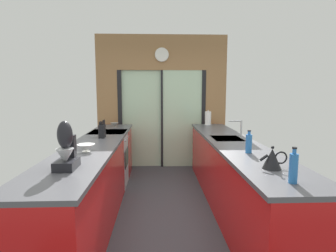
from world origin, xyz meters
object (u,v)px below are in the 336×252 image
(stand_mixer, at_px, (66,150))
(soap_bottle_near, at_px, (293,168))
(soap_bottle_far, at_px, (249,143))
(paper_towel_roll, at_px, (208,118))
(mixing_bowl_far, at_px, (114,125))
(mixing_bowl_near, at_px, (86,148))
(kettle, at_px, (272,159))
(oven_range, at_px, (109,159))
(knife_block, at_px, (102,131))

(stand_mixer, bearing_deg, soap_bottle_near, -14.02)
(soap_bottle_far, bearing_deg, paper_towel_roll, 90.00)
(mixing_bowl_far, bearing_deg, soap_bottle_near, -60.41)
(mixing_bowl_near, xyz_separation_m, kettle, (1.78, -0.73, 0.04))
(oven_range, bearing_deg, kettle, -50.94)
(knife_block, xyz_separation_m, stand_mixer, (-0.00, -1.56, 0.06))
(oven_range, distance_m, paper_towel_roll, 2.04)
(mixing_bowl_near, relative_size, kettle, 0.79)
(mixing_bowl_far, height_order, soap_bottle_near, soap_bottle_near)
(mixing_bowl_far, bearing_deg, stand_mixer, -90.00)
(soap_bottle_near, relative_size, soap_bottle_far, 1.07)
(mixing_bowl_near, distance_m, paper_towel_roll, 2.88)
(mixing_bowl_far, relative_size, soap_bottle_near, 0.58)
(mixing_bowl_near, xyz_separation_m, soap_bottle_far, (1.78, -0.12, 0.06))
(knife_block, xyz_separation_m, soap_bottle_near, (1.78, -2.00, 0.02))
(mixing_bowl_near, distance_m, mixing_bowl_far, 2.04)
(soap_bottle_near, bearing_deg, stand_mixer, 165.98)
(mixing_bowl_near, bearing_deg, knife_block, 89.99)
(stand_mixer, xyz_separation_m, kettle, (1.78, -0.08, -0.07))
(kettle, xyz_separation_m, soap_bottle_near, (-0.00, -0.37, 0.03))
(stand_mixer, distance_m, soap_bottle_near, 1.84)
(kettle, bearing_deg, soap_bottle_near, -90.33)
(mixing_bowl_far, height_order, kettle, kettle)
(oven_range, distance_m, mixing_bowl_far, 0.75)
(oven_range, bearing_deg, mixing_bowl_far, 88.07)
(kettle, distance_m, soap_bottle_near, 0.37)
(mixing_bowl_far, relative_size, stand_mixer, 0.37)
(knife_block, bearing_deg, mixing_bowl_near, -90.01)
(mixing_bowl_near, relative_size, mixing_bowl_far, 1.24)
(paper_towel_roll, bearing_deg, soap_bottle_near, -90.00)
(kettle, bearing_deg, paper_towel_roll, 90.04)
(oven_range, distance_m, mixing_bowl_near, 1.58)
(stand_mixer, bearing_deg, mixing_bowl_far, 90.00)
(soap_bottle_near, distance_m, soap_bottle_far, 0.97)
(mixing_bowl_far, bearing_deg, oven_range, -91.93)
(mixing_bowl_far, distance_m, soap_bottle_far, 2.80)
(knife_block, bearing_deg, mixing_bowl_far, 90.01)
(stand_mixer, height_order, kettle, stand_mixer)
(stand_mixer, height_order, soap_bottle_near, stand_mixer)
(oven_range, height_order, stand_mixer, stand_mixer)
(oven_range, height_order, mixing_bowl_far, mixing_bowl_far)
(knife_block, relative_size, paper_towel_roll, 0.89)
(mixing_bowl_near, distance_m, soap_bottle_near, 2.09)
(knife_block, bearing_deg, kettle, -42.51)
(stand_mixer, distance_m, soap_bottle_far, 1.86)
(oven_range, relative_size, paper_towel_roll, 3.11)
(knife_block, bearing_deg, stand_mixer, -90.01)
(stand_mixer, xyz_separation_m, soap_bottle_far, (1.78, 0.53, -0.05))
(mixing_bowl_near, bearing_deg, soap_bottle_far, -3.93)
(oven_range, distance_m, stand_mixer, 2.23)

